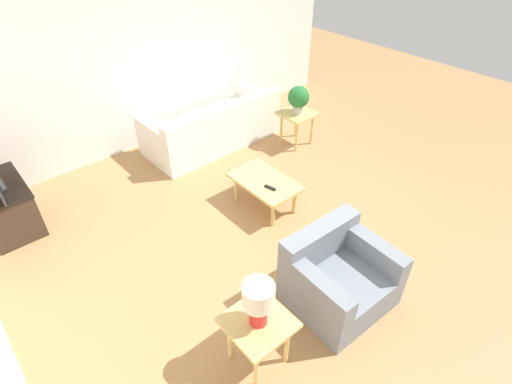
{
  "coord_description": "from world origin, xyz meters",
  "views": [
    {
      "loc": [
        -2.54,
        2.64,
        3.36
      ],
      "look_at": [
        0.26,
        0.23,
        0.55
      ],
      "focal_mm": 28.0,
      "sensor_mm": 36.0,
      "label": 1
    }
  ],
  "objects_px": {
    "coffee_table": "(265,183)",
    "table_lamp": "(258,300)",
    "potted_plant": "(299,98)",
    "side_table_lamp": "(258,328)",
    "tv_stand_chest": "(6,205)",
    "sofa": "(214,128)",
    "armchair": "(337,276)",
    "side_table_plant": "(297,118)"
  },
  "relations": [
    {
      "from": "armchair",
      "to": "potted_plant",
      "type": "relative_size",
      "value": 2.26
    },
    {
      "from": "armchair",
      "to": "potted_plant",
      "type": "bearing_deg",
      "value": 54.65
    },
    {
      "from": "sofa",
      "to": "side_table_lamp",
      "type": "distance_m",
      "value": 3.86
    },
    {
      "from": "sofa",
      "to": "armchair",
      "type": "distance_m",
      "value": 3.44
    },
    {
      "from": "side_table_lamp",
      "to": "tv_stand_chest",
      "type": "relative_size",
      "value": 0.59
    },
    {
      "from": "potted_plant",
      "to": "table_lamp",
      "type": "relative_size",
      "value": 0.98
    },
    {
      "from": "side_table_plant",
      "to": "tv_stand_chest",
      "type": "bearing_deg",
      "value": 78.3
    },
    {
      "from": "side_table_plant",
      "to": "side_table_lamp",
      "type": "relative_size",
      "value": 1.0
    },
    {
      "from": "armchair",
      "to": "side_table_lamp",
      "type": "relative_size",
      "value": 1.76
    },
    {
      "from": "coffee_table",
      "to": "potted_plant",
      "type": "bearing_deg",
      "value": -59.16
    },
    {
      "from": "sofa",
      "to": "potted_plant",
      "type": "xyz_separation_m",
      "value": [
        -0.86,
        -1.02,
        0.5
      ]
    },
    {
      "from": "coffee_table",
      "to": "table_lamp",
      "type": "height_order",
      "value": "table_lamp"
    },
    {
      "from": "sofa",
      "to": "potted_plant",
      "type": "height_order",
      "value": "potted_plant"
    },
    {
      "from": "armchair",
      "to": "table_lamp",
      "type": "bearing_deg",
      "value": -176.72
    },
    {
      "from": "coffee_table",
      "to": "table_lamp",
      "type": "bearing_deg",
      "value": 136.74
    },
    {
      "from": "sofa",
      "to": "armchair",
      "type": "height_order",
      "value": "sofa"
    },
    {
      "from": "side_table_plant",
      "to": "tv_stand_chest",
      "type": "height_order",
      "value": "tv_stand_chest"
    },
    {
      "from": "armchair",
      "to": "side_table_plant",
      "type": "xyz_separation_m",
      "value": [
        2.46,
        -1.93,
        0.16
      ]
    },
    {
      "from": "armchair",
      "to": "side_table_plant",
      "type": "height_order",
      "value": "armchair"
    },
    {
      "from": "potted_plant",
      "to": "sofa",
      "type": "bearing_deg",
      "value": 49.89
    },
    {
      "from": "side_table_lamp",
      "to": "tv_stand_chest",
      "type": "height_order",
      "value": "tv_stand_chest"
    },
    {
      "from": "side_table_plant",
      "to": "potted_plant",
      "type": "relative_size",
      "value": 1.29
    },
    {
      "from": "side_table_lamp",
      "to": "potted_plant",
      "type": "xyz_separation_m",
      "value": [
        2.47,
        -2.97,
        0.33
      ]
    },
    {
      "from": "coffee_table",
      "to": "side_table_plant",
      "type": "relative_size",
      "value": 1.67
    },
    {
      "from": "potted_plant",
      "to": "side_table_plant",
      "type": "bearing_deg",
      "value": 116.57
    },
    {
      "from": "sofa",
      "to": "side_table_lamp",
      "type": "xyz_separation_m",
      "value": [
        -3.33,
        1.95,
        0.17
      ]
    },
    {
      "from": "sofa",
      "to": "armchair",
      "type": "bearing_deg",
      "value": 73.67
    },
    {
      "from": "sofa",
      "to": "coffee_table",
      "type": "distance_m",
      "value": 1.8
    },
    {
      "from": "sofa",
      "to": "potted_plant",
      "type": "bearing_deg",
      "value": 138.83
    },
    {
      "from": "sofa",
      "to": "side_table_plant",
      "type": "xyz_separation_m",
      "value": [
        -0.86,
        -1.02,
        0.17
      ]
    },
    {
      "from": "tv_stand_chest",
      "to": "sofa",
      "type": "bearing_deg",
      "value": -89.8
    },
    {
      "from": "armchair",
      "to": "side_table_plant",
      "type": "distance_m",
      "value": 3.13
    },
    {
      "from": "tv_stand_chest",
      "to": "potted_plant",
      "type": "bearing_deg",
      "value": -101.7
    },
    {
      "from": "tv_stand_chest",
      "to": "coffee_table",
      "type": "bearing_deg",
      "value": -123.39
    },
    {
      "from": "armchair",
      "to": "tv_stand_chest",
      "type": "relative_size",
      "value": 1.05
    },
    {
      "from": "tv_stand_chest",
      "to": "armchair",
      "type": "bearing_deg",
      "value": -146.64
    },
    {
      "from": "coffee_table",
      "to": "potted_plant",
      "type": "relative_size",
      "value": 2.14
    },
    {
      "from": "table_lamp",
      "to": "side_table_plant",
      "type": "bearing_deg",
      "value": -50.27
    },
    {
      "from": "coffee_table",
      "to": "side_table_lamp",
      "type": "bearing_deg",
      "value": 136.74
    },
    {
      "from": "side_table_plant",
      "to": "side_table_lamp",
      "type": "height_order",
      "value": "same"
    },
    {
      "from": "sofa",
      "to": "table_lamp",
      "type": "distance_m",
      "value": 3.9
    },
    {
      "from": "coffee_table",
      "to": "side_table_plant",
      "type": "xyz_separation_m",
      "value": [
        0.88,
        -1.48,
        0.11
      ]
    }
  ]
}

